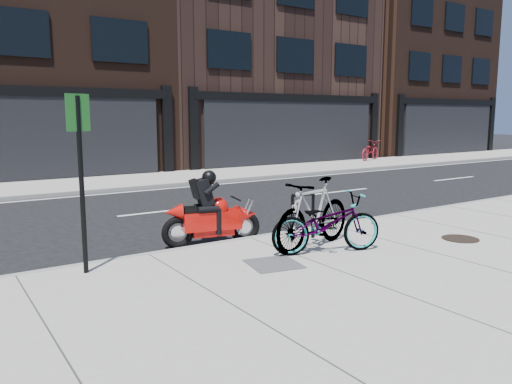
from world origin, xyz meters
TOP-DOWN VIEW (x-y plane):
  - ground at (0.00, 0.00)m, footprint 120.00×120.00m
  - sidewalk_near at (0.00, -5.00)m, footprint 60.00×6.00m
  - sidewalk_far at (0.00, 7.75)m, footprint 60.00×3.50m
  - building_mideast at (10.00, 14.50)m, footprint 12.00×10.00m
  - building_east at (22.00, 14.50)m, footprint 10.00×10.00m
  - bike_rack at (0.75, -2.60)m, footprint 0.52×0.10m
  - bicycle_front at (0.50, -3.54)m, footprint 2.02×1.23m
  - bicycle_rear at (0.53, -3.17)m, footprint 2.08×1.03m
  - motorcycle at (-0.52, -1.62)m, footprint 1.87×0.76m
  - bicycle_far at (14.37, 8.64)m, footprint 2.05×1.31m
  - manhole_cover at (3.18, -4.22)m, footprint 0.70×0.70m
  - utility_grate at (-0.62, -3.60)m, footprint 0.88×0.88m
  - sign_post at (-3.12, -2.41)m, footprint 0.34×0.10m

SIDE VIEW (x-z plane):
  - ground at x=0.00m, z-range 0.00..0.00m
  - sidewalk_near at x=0.00m, z-range 0.00..0.13m
  - sidewalk_far at x=0.00m, z-range 0.00..0.13m
  - manhole_cover at x=3.18m, z-range 0.13..0.15m
  - utility_grate at x=-0.62m, z-range 0.13..0.15m
  - motorcycle at x=-0.52m, z-range -0.13..1.28m
  - bicycle_front at x=0.50m, z-range 0.13..1.13m
  - bike_rack at x=0.75m, z-range 0.21..1.07m
  - bicycle_far at x=14.37m, z-range 0.13..1.15m
  - bicycle_rear at x=0.53m, z-range 0.13..1.33m
  - sign_post at x=-3.12m, z-range 0.38..2.93m
  - building_mideast at x=10.00m, z-range 0.00..12.50m
  - building_east at x=22.00m, z-range 0.00..13.00m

